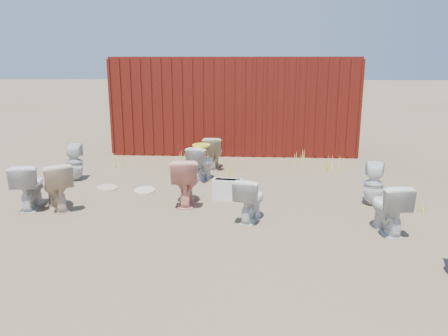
# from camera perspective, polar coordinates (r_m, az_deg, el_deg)

# --- Properties ---
(ground) EXTENTS (100.00, 100.00, 0.00)m
(ground) POSITION_cam_1_polar(r_m,az_deg,el_deg) (6.91, -0.33, -5.62)
(ground) COLOR brown
(ground) RESTS_ON ground
(shipping_container) EXTENTS (6.00, 2.40, 2.40)m
(shipping_container) POSITION_cam_1_polar(r_m,az_deg,el_deg) (11.76, 1.48, 8.43)
(shipping_container) COLOR #53100D
(shipping_container) RESTS_ON ground
(toilet_front_a) EXTENTS (0.54, 0.79, 0.74)m
(toilet_front_a) POSITION_cam_1_polar(r_m,az_deg,el_deg) (7.61, -24.06, -2.10)
(toilet_front_a) COLOR silver
(toilet_front_a) RESTS_ON ground
(toilet_front_pink) EXTENTS (0.51, 0.81, 0.79)m
(toilet_front_pink) POSITION_cam_1_polar(r_m,az_deg,el_deg) (7.17, -5.09, -1.66)
(toilet_front_pink) COLOR #FBA691
(toilet_front_pink) RESTS_ON ground
(toilet_front_c) EXTENTS (0.54, 0.72, 0.66)m
(toilet_front_c) POSITION_cam_1_polar(r_m,az_deg,el_deg) (6.44, 3.43, -4.03)
(toilet_front_c) COLOR silver
(toilet_front_c) RESTS_ON ground
(toilet_front_e) EXTENTS (0.49, 0.74, 0.71)m
(toilet_front_e) POSITION_cam_1_polar(r_m,az_deg,el_deg) (6.39, 20.67, -4.82)
(toilet_front_e) COLOR silver
(toilet_front_e) RESTS_ON ground
(toilet_back_a) EXTENTS (0.39, 0.40, 0.73)m
(toilet_back_a) POSITION_cam_1_polar(r_m,az_deg,el_deg) (9.05, -18.96, 0.71)
(toilet_back_a) COLOR silver
(toilet_back_a) RESTS_ON ground
(toilet_back_beige_left) EXTENTS (0.79, 0.86, 0.77)m
(toilet_back_beige_left) POSITION_cam_1_polar(r_m,az_deg,el_deg) (7.39, -21.12, -2.17)
(toilet_back_beige_left) COLOR beige
(toilet_back_beige_left) RESTS_ON ground
(toilet_back_beige_right) EXTENTS (0.41, 0.70, 0.71)m
(toilet_back_beige_right) POSITION_cam_1_polar(r_m,az_deg,el_deg) (9.54, -1.41, 2.05)
(toilet_back_beige_right) COLOR beige
(toilet_back_beige_right) RESTS_ON ground
(toilet_back_yellowlid) EXTENTS (0.57, 0.76, 0.69)m
(toilet_back_yellowlid) POSITION_cam_1_polar(r_m,az_deg,el_deg) (8.60, -2.96, 0.65)
(toilet_back_yellowlid) COLOR silver
(toilet_back_yellowlid) RESTS_ON ground
(toilet_back_e) EXTENTS (0.39, 0.40, 0.71)m
(toilet_back_e) POSITION_cam_1_polar(r_m,az_deg,el_deg) (7.49, 18.96, -1.99)
(toilet_back_e) COLOR white
(toilet_back_e) RESTS_ON ground
(yellow_lid) EXTENTS (0.35, 0.44, 0.02)m
(yellow_lid) POSITION_cam_1_polar(r_m,az_deg,el_deg) (8.53, -2.99, 2.98)
(yellow_lid) COLOR yellow
(yellow_lid) RESTS_ON toilet_back_yellowlid
(loose_tank) EXTENTS (0.52, 0.26, 0.35)m
(loose_tank) POSITION_cam_1_polar(r_m,az_deg,el_deg) (7.43, 0.45, -2.79)
(loose_tank) COLOR white
(loose_tank) RESTS_ON ground
(loose_lid_near) EXTENTS (0.44, 0.54, 0.02)m
(loose_lid_near) POSITION_cam_1_polar(r_m,az_deg,el_deg) (8.08, -10.31, -2.87)
(loose_lid_near) COLOR beige
(loose_lid_near) RESTS_ON ground
(loose_lid_far) EXTENTS (0.57, 0.59, 0.02)m
(loose_lid_far) POSITION_cam_1_polar(r_m,az_deg,el_deg) (8.39, -15.02, -2.49)
(loose_lid_far) COLOR #C3AA8D
(loose_lid_far) RESTS_ON ground
(weed_clump_a) EXTENTS (0.36, 0.36, 0.29)m
(weed_clump_a) POSITION_cam_1_polar(r_m,az_deg,el_deg) (9.94, -13.47, 0.90)
(weed_clump_a) COLOR #BEC24D
(weed_clump_a) RESTS_ON ground
(weed_clump_b) EXTENTS (0.32, 0.32, 0.27)m
(weed_clump_b) POSITION_cam_1_polar(r_m,az_deg,el_deg) (9.12, 1.10, 0.09)
(weed_clump_b) COLOR #BEC24D
(weed_clump_b) RESTS_ON ground
(weed_clump_c) EXTENTS (0.36, 0.36, 0.32)m
(weed_clump_c) POSITION_cam_1_polar(r_m,az_deg,el_deg) (9.65, 14.19, 0.59)
(weed_clump_c) COLOR #BEC24D
(weed_clump_c) RESTS_ON ground
(weed_clump_d) EXTENTS (0.30, 0.30, 0.28)m
(weed_clump_d) POSITION_cam_1_polar(r_m,az_deg,el_deg) (10.12, -5.21, 1.44)
(weed_clump_d) COLOR #BEC24D
(weed_clump_d) RESTS_ON ground
(weed_clump_e) EXTENTS (0.34, 0.34, 0.27)m
(weed_clump_e) POSITION_cam_1_polar(r_m,az_deg,el_deg) (10.30, 10.03, 1.44)
(weed_clump_e) COLOR #BEC24D
(weed_clump_e) RESTS_ON ground
(weed_clump_f) EXTENTS (0.28, 0.28, 0.24)m
(weed_clump_f) POSITION_cam_1_polar(r_m,az_deg,el_deg) (7.45, 23.55, -4.40)
(weed_clump_f) COLOR #BEC24D
(weed_clump_f) RESTS_ON ground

